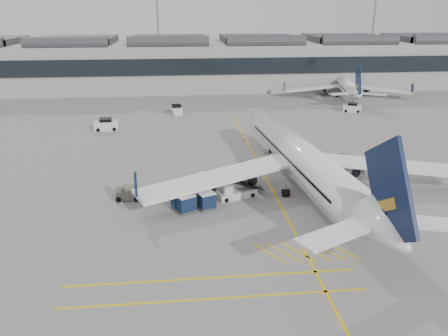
{
  "coord_description": "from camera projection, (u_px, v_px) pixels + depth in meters",
  "views": [
    {
      "loc": [
        0.03,
        -37.89,
        19.26
      ],
      "look_at": [
        4.23,
        2.9,
        4.0
      ],
      "focal_mm": 35.0,
      "sensor_mm": 36.0,
      "label": 1
    }
  ],
  "objects": [
    {
      "name": "apron_markings",
      "position": [
        266.0,
        177.0,
        52.32
      ],
      "size": [
        0.25,
        60.0,
        0.01
      ],
      "primitive_type": "cube",
      "color": "gold",
      "rests_on": "ground"
    },
    {
      "name": "service_van_mid",
      "position": [
        176.0,
        110.0,
        82.48
      ],
      "size": [
        2.36,
        3.78,
        1.81
      ],
      "rotation": [
        0.0,
        0.0,
        1.75
      ],
      "color": "silver",
      "rests_on": "ground"
    },
    {
      "name": "ramp_agent_a",
      "position": [
        246.0,
        175.0,
        50.58
      ],
      "size": [
        0.77,
        0.66,
        1.8
      ],
      "primitive_type": "imported",
      "rotation": [
        0.0,
        0.0,
        0.42
      ],
      "color": "#FF490D",
      "rests_on": "ground"
    },
    {
      "name": "service_van_left",
      "position": [
        106.0,
        125.0,
        71.79
      ],
      "size": [
        4.02,
        2.29,
        1.98
      ],
      "rotation": [
        0.0,
        0.0,
        0.1
      ],
      "color": "silver",
      "rests_on": "ground"
    },
    {
      "name": "safety_cone_engine",
      "position": [
        290.0,
        193.0,
        47.35
      ],
      "size": [
        0.34,
        0.34,
        0.48
      ],
      "primitive_type": "cone",
      "color": "#F24C0A",
      "rests_on": "ground"
    },
    {
      "name": "pushback_tug",
      "position": [
        129.0,
        193.0,
        46.14
      ],
      "size": [
        2.69,
        1.77,
        1.45
      ],
      "rotation": [
        0.0,
        0.0,
        -0.07
      ],
      "color": "#525648",
      "rests_on": "ground"
    },
    {
      "name": "ramp_agent_b",
      "position": [
        211.0,
        179.0,
        49.48
      ],
      "size": [
        0.9,
        0.75,
        1.66
      ],
      "primitive_type": "imported",
      "rotation": [
        0.0,
        0.0,
        3.3
      ],
      "color": "#F5440C",
      "rests_on": "ground"
    },
    {
      "name": "ground",
      "position": [
        183.0,
        219.0,
        42.04
      ],
      "size": [
        220.0,
        220.0,
        0.0
      ],
      "primitive_type": "plane",
      "color": "gray",
      "rests_on": "ground"
    },
    {
      "name": "baggage_cart_a",
      "position": [
        206.0,
        200.0,
        43.82
      ],
      "size": [
        2.09,
        1.94,
        1.76
      ],
      "rotation": [
        0.0,
        0.0,
        0.42
      ],
      "color": "gray",
      "rests_on": "ground"
    },
    {
      "name": "service_van_right",
      "position": [
        352.0,
        108.0,
        84.24
      ],
      "size": [
        3.83,
        2.84,
        1.77
      ],
      "rotation": [
        0.0,
        0.0,
        -0.37
      ],
      "color": "silver",
      "rests_on": "ground"
    },
    {
      "name": "terminal",
      "position": [
        178.0,
        63.0,
        106.95
      ],
      "size": [
        200.0,
        20.45,
        12.4
      ],
      "color": "#9E9E99",
      "rests_on": "ground"
    },
    {
      "name": "airliner_far",
      "position": [
        345.0,
        85.0,
        98.5
      ],
      "size": [
        28.11,
        30.97,
        8.3
      ],
      "rotation": [
        0.0,
        0.0,
        -0.18
      ],
      "color": "white",
      "rests_on": "ground"
    },
    {
      "name": "light_masts",
      "position": [
        170.0,
        25.0,
        117.0
      ],
      "size": [
        113.0,
        0.6,
        25.45
      ],
      "color": "slate",
      "rests_on": "ground"
    },
    {
      "name": "baggage_cart_d",
      "position": [
        185.0,
        203.0,
        43.09
      ],
      "size": [
        2.2,
        2.06,
        1.83
      ],
      "rotation": [
        0.0,
        0.0,
        0.47
      ],
      "color": "gray",
      "rests_on": "ground"
    },
    {
      "name": "airliner_main",
      "position": [
        304.0,
        161.0,
        48.11
      ],
      "size": [
        37.5,
        41.12,
        10.93
      ],
      "rotation": [
        0.0,
        0.0,
        0.09
      ],
      "color": "white",
      "rests_on": "ground"
    },
    {
      "name": "baggage_cart_c",
      "position": [
        179.0,
        200.0,
        43.98
      ],
      "size": [
        1.99,
        1.79,
        1.75
      ],
      "rotation": [
        0.0,
        0.0,
        0.29
      ],
      "color": "gray",
      "rests_on": "ground"
    },
    {
      "name": "safety_cone_nose",
      "position": [
        243.0,
        140.0,
        66.16
      ],
      "size": [
        0.32,
        0.32,
        0.44
      ],
      "primitive_type": "cone",
      "color": "#F24C0A",
      "rests_on": "ground"
    },
    {
      "name": "baggage_cart_b",
      "position": [
        207.0,
        181.0,
        48.29
      ],
      "size": [
        2.1,
        1.83,
        1.97
      ],
      "rotation": [
        0.0,
        0.0,
        0.17
      ],
      "color": "gray",
      "rests_on": "ground"
    },
    {
      "name": "belt_loader",
      "position": [
        235.0,
        192.0,
        46.61
      ],
      "size": [
        5.27,
        3.0,
        2.09
      ],
      "rotation": [
        0.0,
        0.0,
        0.33
      ],
      "color": "beige",
      "rests_on": "ground"
    }
  ]
}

